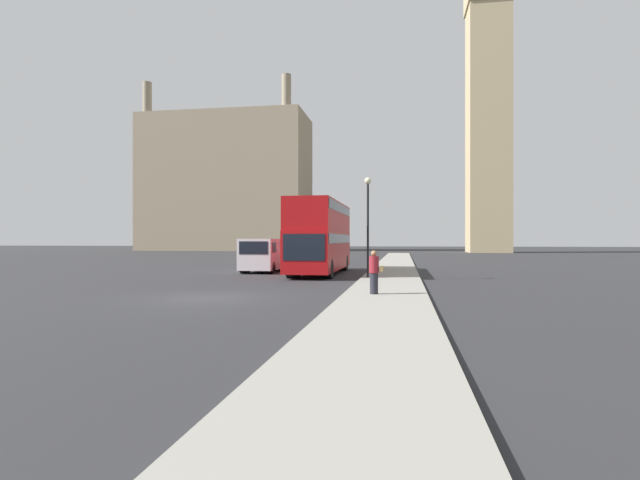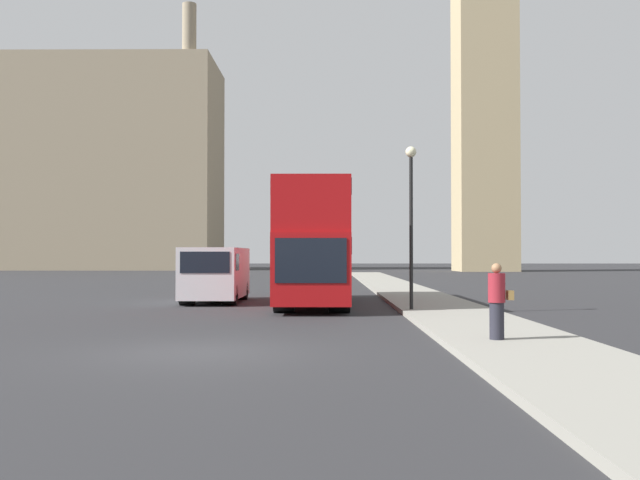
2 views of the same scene
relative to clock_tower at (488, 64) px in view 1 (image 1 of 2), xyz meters
The scene contains 8 objects.
ground_plane 81.36m from the clock_tower, 106.85° to the right, with size 300.00×300.00×0.00m, color #28282B.
sidewalk_strip 79.83m from the clock_tower, 101.92° to the right, with size 3.13×120.00×0.15m.
clock_tower is the anchor object (origin of this frame).
building_block_distant 55.01m from the clock_tower, 168.63° to the left, with size 33.78×14.86×33.88m.
red_double_decker_bus 68.04m from the clock_tower, 108.67° to the right, with size 2.60×10.90×4.51m.
white_van 68.79m from the clock_tower, 112.65° to the right, with size 2.22×5.35×2.23m.
pedestrian 78.76m from the clock_tower, 102.37° to the right, with size 0.52×0.36×1.61m.
street_lamp 70.38m from the clock_tower, 104.68° to the right, with size 0.36×0.36×5.38m.
Camera 1 is at (7.22, -17.68, 2.16)m, focal length 28.00 mm.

